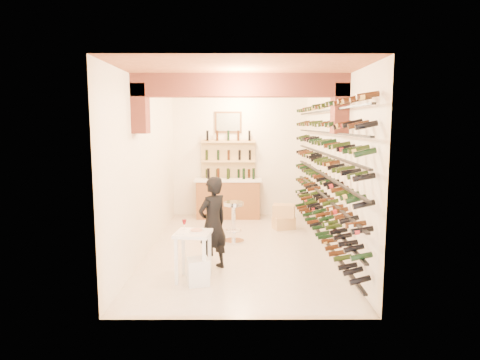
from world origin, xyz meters
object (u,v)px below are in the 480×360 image
Objects in this scene: back_counter at (228,197)px; white_stool at (198,271)px; crate_lower at (284,223)px; chrome_barstool at (234,219)px; wine_rack at (320,169)px; tasting_table at (193,241)px; person at (213,224)px.

white_stool is (-0.34, -4.50, -0.34)m from back_counter.
white_stool is 0.83× the size of crate_lower.
chrome_barstool is at bearing 77.41° from white_stool.
back_counter is at bearing 124.66° from wine_rack.
back_counter is 4.35m from tasting_table.
back_counter reaches higher than tasting_table.
tasting_table is at bearing -143.32° from wine_rack.
crate_lower is at bearing 68.01° from tasting_table.
back_counter is at bearing 94.34° from chrome_barstool.
wine_rack is 3.66× the size of person.
crate_lower is at bearing -41.82° from back_counter.
white_stool is at bearing -139.54° from wine_rack.
white_stool is (-2.17, -1.85, -1.35)m from wine_rack.
tasting_table reaches higher than crate_lower.
back_counter is 3.86m from person.
back_counter is at bearing 91.18° from tasting_table.
white_stool is 3.71m from crate_lower.
crate_lower is (-0.52, 1.48, -1.41)m from wine_rack.
person is (0.19, 0.65, 0.58)m from white_stool.
wine_rack is at bearing -70.55° from crate_lower.
white_stool is (0.09, -0.17, -0.43)m from tasting_table.
tasting_table reaches higher than white_stool.
tasting_table is 0.47m from white_stool.
white_stool is 0.47× the size of chrome_barstool.
wine_rack is 3.35× the size of back_counter.
person is at bearing -118.63° from crate_lower.
wine_rack is 12.02× the size of crate_lower.
back_counter is at bearing 85.70° from white_stool.
back_counter reaches higher than white_stool.
wine_rack reaches higher than chrome_barstool.
crate_lower is at bearing -162.71° from person.
tasting_table is 0.58m from person.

